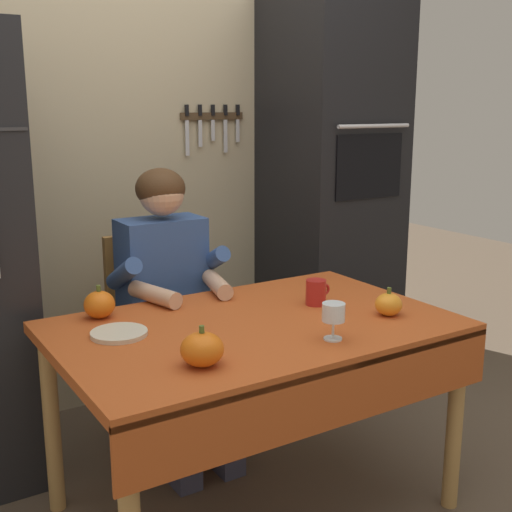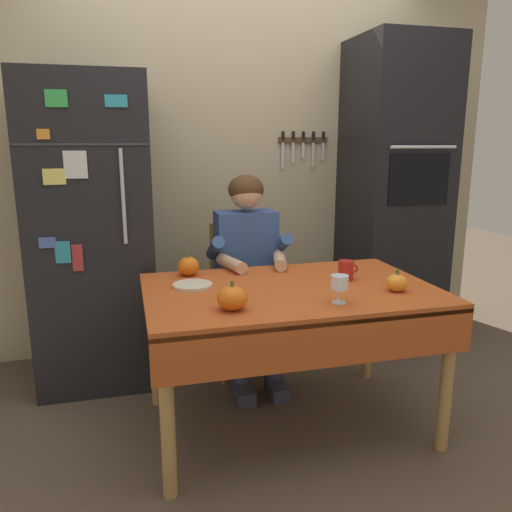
% 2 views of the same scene
% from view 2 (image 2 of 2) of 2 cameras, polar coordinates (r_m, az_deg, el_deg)
% --- Properties ---
extents(ground_plane, '(10.00, 10.00, 0.00)m').
position_cam_2_polar(ground_plane, '(2.68, 4.34, -19.54)').
color(ground_plane, brown).
rests_on(ground_plane, ground).
extents(back_wall_assembly, '(3.70, 0.13, 2.60)m').
position_cam_2_polar(back_wall_assembly, '(3.58, -1.68, 10.73)').
color(back_wall_assembly, '#BCAD89').
rests_on(back_wall_assembly, ground).
extents(refrigerator, '(0.68, 0.71, 1.80)m').
position_cam_2_polar(refrigerator, '(3.14, -18.03, 2.47)').
color(refrigerator, black).
rests_on(refrigerator, ground).
extents(wall_oven, '(0.60, 0.64, 2.10)m').
position_cam_2_polar(wall_oven, '(3.63, 15.30, 6.37)').
color(wall_oven, black).
rests_on(wall_oven, ground).
extents(dining_table, '(1.40, 0.90, 0.74)m').
position_cam_2_polar(dining_table, '(2.46, 4.02, -5.58)').
color(dining_table, tan).
rests_on(dining_table, ground).
extents(chair_behind_person, '(0.40, 0.40, 0.93)m').
position_cam_2_polar(chair_behind_person, '(3.21, -1.64, -3.80)').
color(chair_behind_person, '#9E6B33').
rests_on(chair_behind_person, ground).
extents(seated_person, '(0.47, 0.55, 1.25)m').
position_cam_2_polar(seated_person, '(2.98, -0.84, -0.65)').
color(seated_person, '#38384C').
rests_on(seated_person, ground).
extents(coffee_mug, '(0.11, 0.08, 0.10)m').
position_cam_2_polar(coffee_mug, '(2.61, 10.21, -1.60)').
color(coffee_mug, '#B2231E').
rests_on(coffee_mug, dining_table).
extents(wine_glass, '(0.08, 0.08, 0.13)m').
position_cam_2_polar(wine_glass, '(2.22, 9.47, -3.10)').
color(wine_glass, white).
rests_on(wine_glass, dining_table).
extents(pumpkin_large, '(0.13, 0.13, 0.13)m').
position_cam_2_polar(pumpkin_large, '(2.12, -2.71, -4.78)').
color(pumpkin_large, orange).
rests_on(pumpkin_large, dining_table).
extents(pumpkin_medium, '(0.10, 0.10, 0.11)m').
position_cam_2_polar(pumpkin_medium, '(2.47, 15.70, -2.93)').
color(pumpkin_medium, orange).
rests_on(pumpkin_medium, dining_table).
extents(pumpkin_small, '(0.11, 0.11, 0.12)m').
position_cam_2_polar(pumpkin_small, '(2.67, -7.67, -1.15)').
color(pumpkin_small, orange).
rests_on(pumpkin_small, dining_table).
extents(serving_tray, '(0.19, 0.19, 0.02)m').
position_cam_2_polar(serving_tray, '(2.47, -7.22, -3.32)').
color(serving_tray, beige).
rests_on(serving_tray, dining_table).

